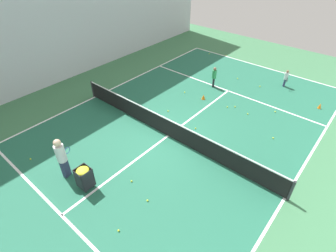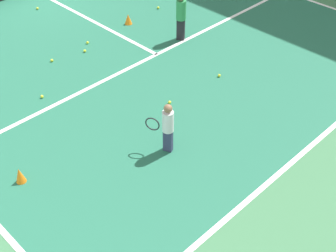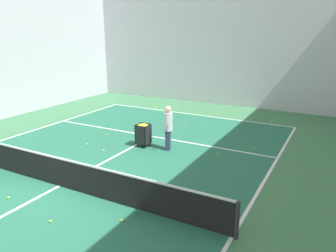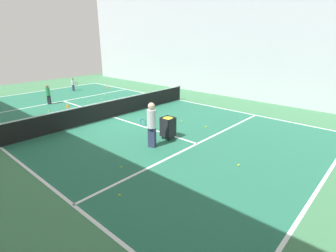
% 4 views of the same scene
% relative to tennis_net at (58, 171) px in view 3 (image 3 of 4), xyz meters
% --- Properties ---
extents(ground_plane, '(30.64, 30.64, 0.00)m').
position_rel_tennis_net_xyz_m(ground_plane, '(0.00, 0.00, -0.50)').
color(ground_plane, '#3D754C').
extents(court_playing_area, '(10.96, 20.21, 0.00)m').
position_rel_tennis_net_xyz_m(court_playing_area, '(0.00, 0.00, -0.50)').
color(court_playing_area, '#23664C').
rests_on(court_playing_area, ground).
extents(line_baseline_far, '(10.96, 0.10, 0.00)m').
position_rel_tennis_net_xyz_m(line_baseline_far, '(0.00, 10.10, -0.49)').
color(line_baseline_far, white).
rests_on(line_baseline_far, ground).
extents(line_sideline_right, '(0.10, 20.21, 0.00)m').
position_rel_tennis_net_xyz_m(line_sideline_right, '(5.48, 0.00, -0.49)').
color(line_sideline_right, white).
rests_on(line_sideline_right, ground).
extents(line_service_far, '(10.96, 0.10, 0.00)m').
position_rel_tennis_net_xyz_m(line_service_far, '(0.00, 5.56, -0.49)').
color(line_service_far, white).
rests_on(line_service_far, ground).
extents(line_centre_service, '(0.10, 11.11, 0.00)m').
position_rel_tennis_net_xyz_m(line_centre_service, '(0.00, 0.00, -0.49)').
color(line_centre_service, white).
rests_on(line_centre_service, ground).
extents(hall_enclosure_far, '(17.39, 0.15, 8.90)m').
position_rel_tennis_net_xyz_m(hall_enclosure_far, '(0.00, 13.40, 3.95)').
color(hall_enclosure_far, silver).
rests_on(hall_enclosure_far, ground).
extents(tennis_net, '(11.26, 0.10, 0.96)m').
position_rel_tennis_net_xyz_m(tennis_net, '(0.00, 0.00, 0.00)').
color(tennis_net, '#2D2D33').
rests_on(tennis_net, ground).
extents(coach_at_net, '(0.45, 0.69, 1.80)m').
position_rel_tennis_net_xyz_m(coach_at_net, '(1.43, 4.39, 0.53)').
color(coach_at_net, '#2D3351').
rests_on(coach_at_net, ground).
extents(ball_cart, '(0.50, 0.51, 0.96)m').
position_rel_tennis_net_xyz_m(ball_cart, '(0.35, 4.27, 0.17)').
color(ball_cart, black).
rests_on(ball_cart, ground).
extents(tennis_ball_0, '(0.07, 0.07, 0.07)m').
position_rel_tennis_net_xyz_m(tennis_ball_0, '(4.26, 10.49, -0.46)').
color(tennis_ball_0, yellow).
rests_on(tennis_ball_0, ground).
extents(tennis_ball_1, '(0.07, 0.07, 0.07)m').
position_rel_tennis_net_xyz_m(tennis_ball_1, '(4.43, 6.14, -0.46)').
color(tennis_ball_1, yellow).
rests_on(tennis_ball_1, ground).
extents(tennis_ball_4, '(0.07, 0.07, 0.07)m').
position_rel_tennis_net_xyz_m(tennis_ball_4, '(3.37, 4.91, -0.46)').
color(tennis_ball_4, yellow).
rests_on(tennis_ball_4, ground).
extents(tennis_ball_7, '(0.07, 0.07, 0.07)m').
position_rel_tennis_net_xyz_m(tennis_ball_7, '(-0.67, -1.26, -0.46)').
color(tennis_ball_7, yellow).
rests_on(tennis_ball_7, ground).
extents(tennis_ball_8, '(0.07, 0.07, 0.07)m').
position_rel_tennis_net_xyz_m(tennis_ball_8, '(1.31, -1.55, -0.46)').
color(tennis_ball_8, yellow).
rests_on(tennis_ball_8, ground).
extents(tennis_ball_10, '(0.07, 0.07, 0.07)m').
position_rel_tennis_net_xyz_m(tennis_ball_10, '(-0.73, 3.02, -0.46)').
color(tennis_ball_10, yellow).
rests_on(tennis_ball_10, ground).
extents(tennis_ball_11, '(0.07, 0.07, 0.07)m').
position_rel_tennis_net_xyz_m(tennis_ball_11, '(-1.91, 4.70, -0.46)').
color(tennis_ball_11, yellow).
rests_on(tennis_ball_11, ground).
extents(tennis_ball_13, '(0.07, 0.07, 0.07)m').
position_rel_tennis_net_xyz_m(tennis_ball_13, '(0.63, 7.73, -0.46)').
color(tennis_ball_13, yellow).
rests_on(tennis_ball_13, ground).
extents(tennis_ball_16, '(0.07, 0.07, 0.07)m').
position_rel_tennis_net_xyz_m(tennis_ball_16, '(-2.54, 10.22, -0.46)').
color(tennis_ball_16, yellow).
rests_on(tennis_ball_16, ground).
extents(tennis_ball_18, '(0.07, 0.07, 0.07)m').
position_rel_tennis_net_xyz_m(tennis_ball_18, '(-1.81, 3.27, -0.46)').
color(tennis_ball_18, yellow).
rests_on(tennis_ball_18, ground).
extents(tennis_ball_21, '(0.07, 0.07, 0.07)m').
position_rel_tennis_net_xyz_m(tennis_ball_21, '(2.85, -0.68, -0.46)').
color(tennis_ball_21, yellow).
rests_on(tennis_ball_21, ground).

